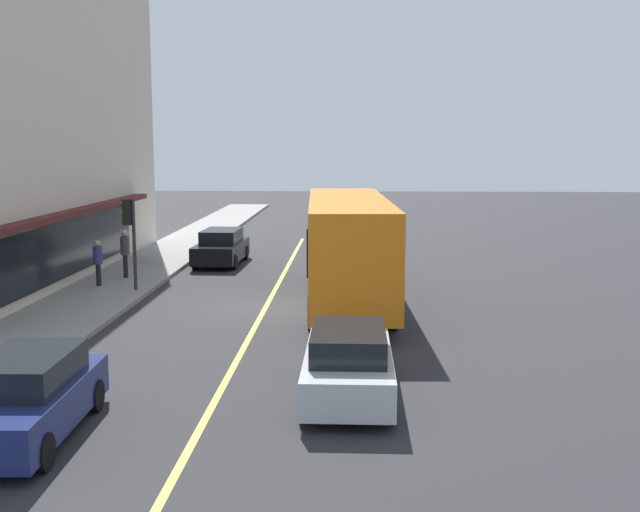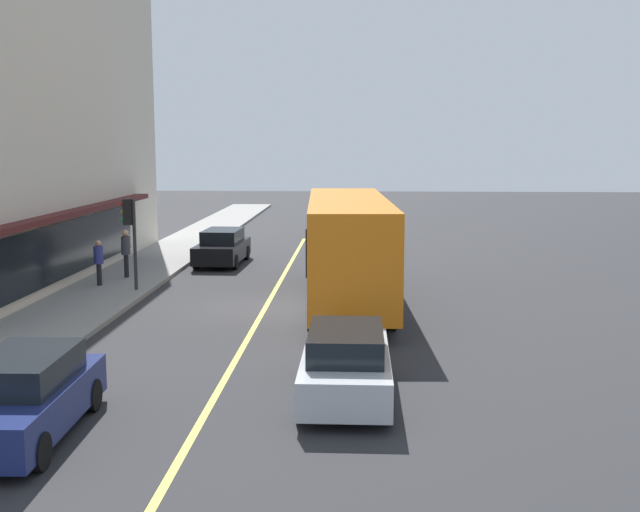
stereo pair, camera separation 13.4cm
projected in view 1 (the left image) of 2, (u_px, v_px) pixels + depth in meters
ground at (266, 307)px, 25.08m from camera, size 120.00×120.00×0.00m
sidewalk at (85, 303)px, 25.33m from camera, size 80.00×3.20×0.15m
lane_centre_stripe at (266, 307)px, 25.08m from camera, size 36.00×0.16×0.01m
bus at (348, 244)px, 25.36m from camera, size 11.24×3.06×3.50m
traffic_light at (129, 223)px, 26.94m from camera, size 0.30×0.52×3.20m
car_navy at (26, 398)px, 13.94m from camera, size 4.36×1.98×1.52m
car_silver at (348, 364)px, 16.08m from camera, size 4.30×1.87×1.52m
car_black at (221, 247)px, 33.85m from camera, size 4.35×1.97×1.52m
pedestrian_at_corner at (98, 259)px, 27.94m from camera, size 0.34×0.34×1.66m
pedestrian_waiting at (125, 249)px, 29.60m from camera, size 0.34×0.34×1.83m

